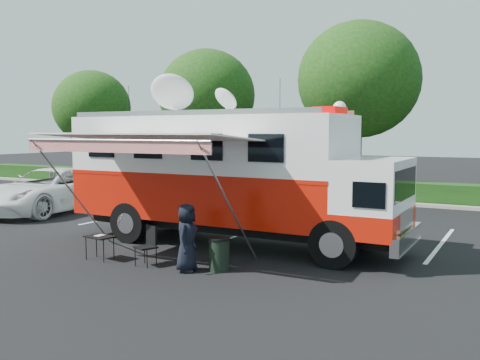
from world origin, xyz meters
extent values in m
plane|color=black|center=(0.00, 0.00, 0.00)|extent=(120.00, 120.00, 0.00)
cube|color=#9E998E|center=(4.00, 11.00, 0.07)|extent=(60.00, 0.35, 0.15)
cube|color=black|center=(4.00, 11.90, 0.50)|extent=(60.00, 1.20, 1.00)
cylinder|color=black|center=(-18.00, 13.00, 2.00)|extent=(0.44, 0.44, 4.00)
ellipsoid|color=#14380F|center=(-18.00, 13.00, 4.96)|extent=(5.12, 5.12, 4.86)
cylinder|color=black|center=(-9.00, 13.00, 2.20)|extent=(0.44, 0.44, 4.40)
ellipsoid|color=#14380F|center=(-9.00, 13.00, 5.46)|extent=(5.63, 5.63, 5.35)
cylinder|color=black|center=(0.00, 13.00, 2.40)|extent=(0.44, 0.44, 4.80)
ellipsoid|color=#14380F|center=(0.00, 13.00, 5.95)|extent=(6.14, 6.14, 5.84)
cube|color=silver|center=(-12.50, 3.00, 0.00)|extent=(0.12, 5.50, 0.01)
cube|color=silver|center=(-6.50, 3.00, 0.00)|extent=(0.12, 5.50, 0.01)
cube|color=silver|center=(-0.50, 3.00, 0.00)|extent=(0.12, 5.50, 0.01)
cube|color=silver|center=(5.50, 3.00, 0.00)|extent=(0.12, 5.50, 0.01)
cube|color=black|center=(0.00, 0.00, 0.61)|extent=(9.59, 1.56, 0.33)
cylinder|color=black|center=(3.57, -1.23, 0.61)|extent=(1.23, 0.36, 1.23)
cylinder|color=black|center=(3.57, 1.23, 0.61)|extent=(1.23, 0.36, 1.23)
cylinder|color=black|center=(-2.90, -1.23, 0.61)|extent=(1.23, 0.36, 1.23)
cylinder|color=black|center=(-2.90, 1.23, 0.61)|extent=(1.23, 0.36, 1.23)
cube|color=silver|center=(5.07, 0.00, 0.67)|extent=(0.22, 2.79, 0.45)
cube|color=white|center=(4.24, 0.00, 1.73)|extent=(1.56, 2.79, 1.90)
cube|color=red|center=(4.24, 0.00, 1.06)|extent=(1.58, 2.81, 0.61)
cube|color=black|center=(4.96, 0.00, 2.06)|extent=(0.13, 2.49, 0.78)
cube|color=red|center=(-0.78, 0.00, 1.45)|extent=(8.47, 2.79, 1.34)
cube|color=red|center=(-0.78, 0.00, 2.12)|extent=(8.49, 2.81, 0.11)
cube|color=white|center=(-0.78, 0.00, 2.95)|extent=(8.47, 2.79, 1.56)
cube|color=white|center=(-0.78, 0.00, 3.78)|extent=(8.47, 2.79, 0.09)
cube|color=#CC0505|center=(3.01, 0.00, 3.94)|extent=(0.61, 1.06, 0.18)
sphere|color=white|center=(2.90, 1.12, 4.05)|extent=(0.38, 0.38, 0.38)
ellipsoid|color=white|center=(-2.01, -0.17, 4.57)|extent=(1.34, 1.34, 0.40)
ellipsoid|color=white|center=(-0.33, 0.22, 4.35)|extent=(0.78, 0.78, 0.22)
cylinder|color=black|center=(-4.24, 0.45, 4.35)|extent=(0.02, 0.02, 1.12)
cylinder|color=black|center=(-2.45, 0.45, 4.35)|extent=(0.02, 0.02, 1.12)
cylinder|color=black|center=(1.34, 0.45, 4.35)|extent=(0.02, 0.02, 1.12)
cube|color=silver|center=(-1.00, -2.73, 3.23)|extent=(5.58, 2.67, 0.23)
cube|color=red|center=(-1.00, -4.05, 3.03)|extent=(5.58, 0.04, 0.31)
cylinder|color=#B2B2B7|center=(-1.00, -4.07, 3.17)|extent=(5.58, 0.07, 0.07)
cylinder|color=#B2B2B7|center=(-3.54, -2.81, 1.59)|extent=(0.05, 2.86, 3.22)
cylinder|color=#B2B2B7|center=(1.53, -2.81, 1.59)|extent=(0.05, 2.86, 3.22)
imported|color=white|center=(-9.90, 2.05, 0.00)|extent=(3.45, 6.75, 1.83)
imported|color=black|center=(0.54, -3.19, 0.00)|extent=(0.70, 0.91, 1.65)
cube|color=black|center=(-2.15, -3.30, 0.61)|extent=(0.81, 0.62, 0.03)
cylinder|color=black|center=(-2.46, -3.49, 0.31)|extent=(0.02, 0.02, 0.61)
cylinder|color=black|center=(-2.46, -3.10, 0.31)|extent=(0.02, 0.02, 0.61)
cylinder|color=black|center=(-1.85, -3.49, 0.31)|extent=(0.02, 0.02, 0.61)
cylinder|color=black|center=(-1.85, -3.10, 0.31)|extent=(0.02, 0.02, 0.61)
cube|color=silver|center=(-2.20, -3.25, 0.63)|extent=(0.19, 0.26, 0.01)
cube|color=black|center=(-0.68, -3.23, 0.47)|extent=(0.61, 0.61, 0.04)
cube|color=black|center=(-0.68, -2.99, 0.73)|extent=(0.45, 0.22, 0.52)
cylinder|color=black|center=(-0.87, -3.42, 0.23)|extent=(0.02, 0.02, 0.47)
cylinder|color=black|center=(-0.87, -3.04, 0.23)|extent=(0.02, 0.02, 0.47)
cylinder|color=black|center=(-0.50, -3.42, 0.23)|extent=(0.02, 0.02, 0.47)
cylinder|color=black|center=(-0.50, -3.04, 0.23)|extent=(0.02, 0.02, 0.47)
cylinder|color=black|center=(1.20, -2.77, 0.38)|extent=(0.50, 0.50, 0.77)
cylinder|color=black|center=(1.20, -2.77, 0.79)|extent=(0.54, 0.54, 0.04)
camera|label=1|loc=(7.73, -13.72, 3.39)|focal=40.00mm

